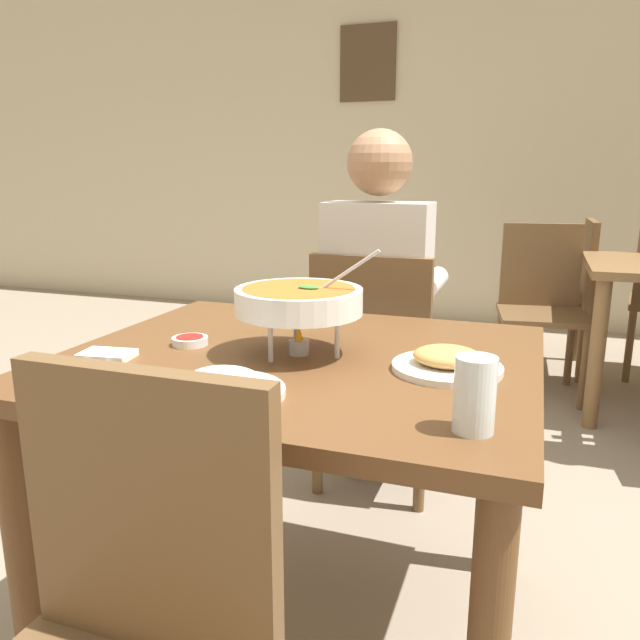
% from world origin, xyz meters
% --- Properties ---
extents(ground_plane, '(16.00, 16.00, 0.00)m').
position_xyz_m(ground_plane, '(0.00, 0.00, 0.00)').
color(ground_plane, gray).
extents(cafe_rear_partition, '(10.00, 0.10, 3.00)m').
position_xyz_m(cafe_rear_partition, '(0.00, 3.66, 1.50)').
color(cafe_rear_partition, beige).
rests_on(cafe_rear_partition, ground_plane).
extents(picture_frame_hung, '(0.44, 0.03, 0.56)m').
position_xyz_m(picture_frame_hung, '(-0.82, 3.60, 1.99)').
color(picture_frame_hung, '#4C3823').
extents(dining_table_main, '(1.10, 0.94, 0.75)m').
position_xyz_m(dining_table_main, '(0.00, 0.00, 0.63)').
color(dining_table_main, brown).
rests_on(dining_table_main, ground_plane).
extents(chair_diner_main, '(0.44, 0.44, 0.90)m').
position_xyz_m(chair_diner_main, '(-0.00, 0.76, 0.51)').
color(chair_diner_main, brown).
rests_on(chair_diner_main, ground_plane).
extents(diner_main, '(0.40, 0.45, 1.31)m').
position_xyz_m(diner_main, '(0.00, 0.79, 0.75)').
color(diner_main, '#2D2D38').
rests_on(diner_main, ground_plane).
extents(curry_bowl, '(0.33, 0.30, 0.26)m').
position_xyz_m(curry_bowl, '(0.00, 0.00, 0.87)').
color(curry_bowl, silver).
rests_on(curry_bowl, dining_table_main).
extents(rice_plate, '(0.24, 0.24, 0.06)m').
position_xyz_m(rice_plate, '(-0.04, -0.31, 0.77)').
color(rice_plate, white).
rests_on(rice_plate, dining_table_main).
extents(appetizer_plate, '(0.24, 0.24, 0.06)m').
position_xyz_m(appetizer_plate, '(0.35, -0.01, 0.77)').
color(appetizer_plate, white).
rests_on(appetizer_plate, dining_table_main).
extents(sauce_dish, '(0.09, 0.09, 0.02)m').
position_xyz_m(sauce_dish, '(-0.29, -0.01, 0.76)').
color(sauce_dish, white).
rests_on(sauce_dish, dining_table_main).
extents(napkin_folded, '(0.13, 0.10, 0.02)m').
position_xyz_m(napkin_folded, '(-0.41, -0.18, 0.75)').
color(napkin_folded, white).
rests_on(napkin_folded, dining_table_main).
extents(fork_utensil, '(0.07, 0.17, 0.01)m').
position_xyz_m(fork_utensil, '(-0.43, -0.23, 0.75)').
color(fork_utensil, silver).
rests_on(fork_utensil, dining_table_main).
extents(spoon_utensil, '(0.05, 0.17, 0.01)m').
position_xyz_m(spoon_utensil, '(-0.38, -0.23, 0.75)').
color(spoon_utensil, silver).
rests_on(spoon_utensil, dining_table_main).
extents(drink_glass, '(0.07, 0.07, 0.13)m').
position_xyz_m(drink_glass, '(0.44, -0.32, 0.80)').
color(drink_glass, silver).
rests_on(drink_glass, dining_table_main).
extents(chair_bg_right, '(0.45, 0.45, 0.90)m').
position_xyz_m(chair_bg_right, '(0.71, 2.59, 0.51)').
color(chair_bg_right, brown).
rests_on(chair_bg_right, ground_plane).
extents(chair_bg_corner, '(0.50, 0.50, 0.90)m').
position_xyz_m(chair_bg_corner, '(0.56, 2.14, 0.51)').
color(chair_bg_corner, brown).
rests_on(chair_bg_corner, ground_plane).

